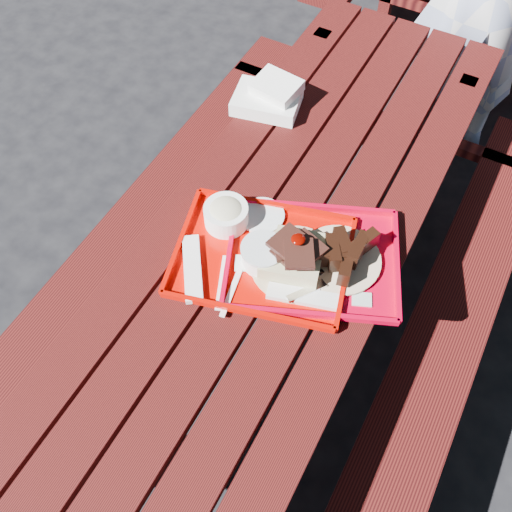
% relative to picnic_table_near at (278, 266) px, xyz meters
% --- Properties ---
extents(ground, '(60.00, 60.00, 0.00)m').
position_rel_picnic_table_near_xyz_m(ground, '(0.00, 0.00, -0.56)').
color(ground, black).
rests_on(ground, ground).
extents(picnic_table_near, '(1.41, 2.40, 0.75)m').
position_rel_picnic_table_near_xyz_m(picnic_table_near, '(0.00, 0.00, 0.00)').
color(picnic_table_near, '#4B110E').
rests_on(picnic_table_near, ground).
extents(near_tray, '(0.59, 0.51, 0.16)m').
position_rel_picnic_table_near_xyz_m(near_tray, '(-0.01, -0.09, 0.23)').
color(near_tray, '#BF0901').
rests_on(near_tray, picnic_table_near).
extents(far_tray, '(0.60, 0.54, 0.08)m').
position_rel_picnic_table_near_xyz_m(far_tray, '(0.13, -0.06, 0.22)').
color(far_tray, '#BE001F').
rests_on(far_tray, picnic_table_near).
extents(white_cloth, '(0.26, 0.21, 0.09)m').
position_rel_picnic_table_near_xyz_m(white_cloth, '(-0.29, 0.48, 0.23)').
color(white_cloth, white).
rests_on(white_cloth, picnic_table_near).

